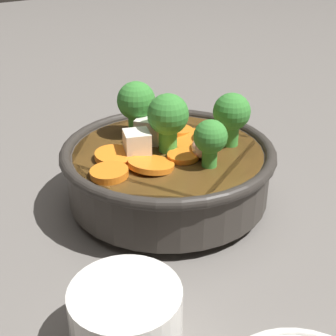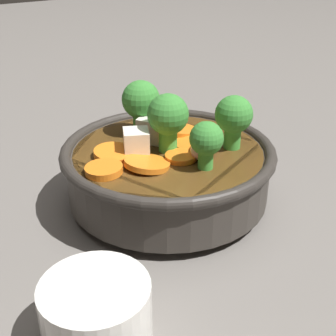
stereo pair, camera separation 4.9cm
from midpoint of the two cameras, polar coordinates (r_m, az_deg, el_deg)
ground_plane at (r=0.51m, az=2.75°, el=-4.11°), size 3.00×3.00×0.00m
stirfry_bowl at (r=0.49m, az=2.94°, el=0.43°), size 0.22×0.22×0.12m
tea_cup at (r=0.35m, az=-4.58°, el=-17.23°), size 0.08×0.08×0.05m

